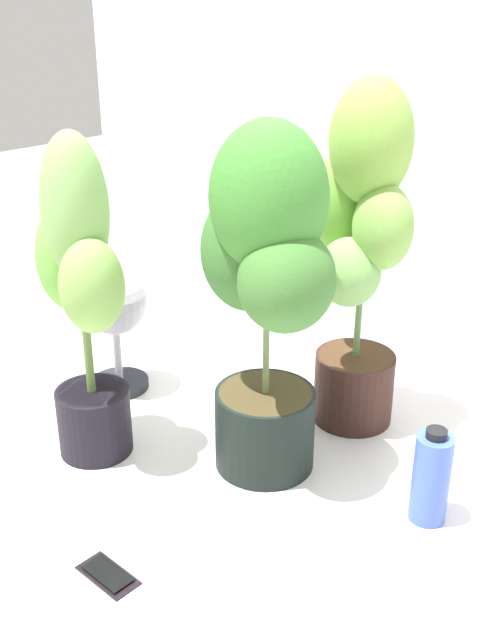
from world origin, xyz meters
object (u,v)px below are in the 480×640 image
at_px(potted_plant_back_center, 360,246).
at_px(nutrient_bottle, 431,477).
at_px(potted_plant_center, 266,278).
at_px(floor_fan, 114,310).
at_px(cell_phone, 108,574).
at_px(potted_plant_front_left, 81,290).

height_order(potted_plant_back_center, nutrient_bottle, potted_plant_back_center).
distance_m(potted_plant_center, floor_fan, 0.65).
height_order(potted_plant_center, floor_fan, potted_plant_center).
relative_size(potted_plant_center, cell_phone, 6.15).
height_order(cell_phone, floor_fan, floor_fan).
relative_size(potted_plant_back_center, floor_fan, 2.47).
bearing_deg(cell_phone, potted_plant_front_left, 55.56).
xyz_separation_m(potted_plant_center, cell_phone, (0.05, -0.54, -0.52)).
xyz_separation_m(potted_plant_front_left, potted_plant_center, (0.37, 0.28, 0.06)).
bearing_deg(cell_phone, potted_plant_center, 3.53).
distance_m(potted_plant_front_left, potted_plant_center, 0.46).
distance_m(cell_phone, floor_fan, 0.87).
bearing_deg(potted_plant_back_center, floor_fan, -150.04).
bearing_deg(potted_plant_back_center, potted_plant_front_left, -122.85).
xyz_separation_m(potted_plant_center, nutrient_bottle, (0.43, 0.11, -0.41)).
relative_size(potted_plant_center, potted_plant_back_center, 0.93).
relative_size(potted_plant_center, floor_fan, 2.30).
distance_m(floor_fan, nutrient_bottle, 1.04).
height_order(potted_plant_center, cell_phone, potted_plant_center).
xyz_separation_m(potted_plant_center, floor_fan, (-0.59, -0.02, -0.26)).
bearing_deg(floor_fan, potted_plant_front_left, -136.09).
height_order(potted_plant_front_left, nutrient_bottle, potted_plant_front_left).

